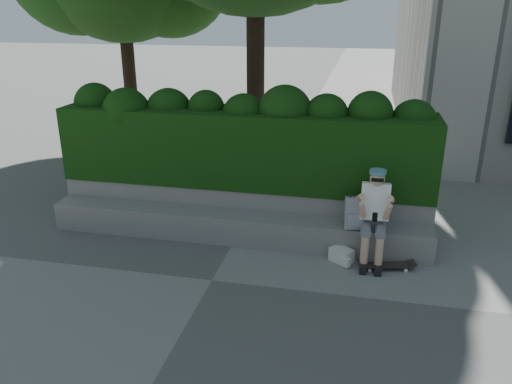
% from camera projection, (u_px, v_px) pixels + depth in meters
% --- Properties ---
extents(ground, '(80.00, 80.00, 0.00)m').
position_uv_depth(ground, '(212.00, 280.00, 6.78)').
color(ground, slate).
rests_on(ground, ground).
extents(bench_ledge, '(6.00, 0.45, 0.45)m').
position_uv_depth(bench_ledge, '(235.00, 228.00, 7.85)').
color(bench_ledge, gray).
rests_on(bench_ledge, ground).
extents(planter_wall, '(6.00, 0.50, 0.75)m').
position_uv_depth(planter_wall, '(242.00, 208.00, 8.23)').
color(planter_wall, gray).
rests_on(planter_wall, ground).
extents(hedge, '(6.00, 1.00, 1.20)m').
position_uv_depth(hedge, '(244.00, 147.00, 8.09)').
color(hedge, black).
rests_on(hedge, planter_wall).
extents(person, '(0.40, 0.76, 1.38)m').
position_uv_depth(person, '(374.00, 212.00, 7.08)').
color(person, slate).
rests_on(person, ground).
extents(skateboard, '(0.75, 0.34, 0.08)m').
position_uv_depth(skateboard, '(387.00, 265.00, 7.05)').
color(skateboard, black).
rests_on(skateboard, ground).
extents(backpack_plaid, '(0.34, 0.21, 0.47)m').
position_uv_depth(backpack_plaid, '(356.00, 213.00, 7.23)').
color(backpack_plaid, '#ABACB0').
rests_on(backpack_plaid, bench_ledge).
extents(backpack_ground, '(0.38, 0.37, 0.20)m').
position_uv_depth(backpack_ground, '(342.00, 255.00, 7.25)').
color(backpack_ground, silver).
rests_on(backpack_ground, ground).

